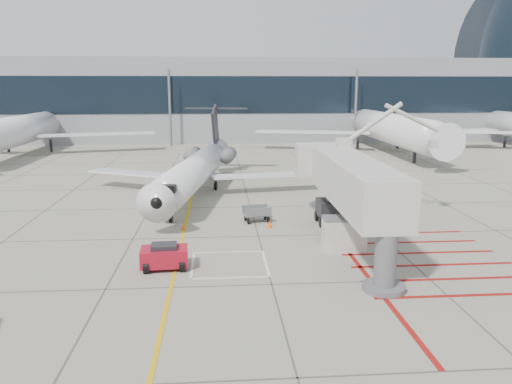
{
  "coord_description": "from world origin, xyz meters",
  "views": [
    {
      "loc": [
        -2.52,
        -26.79,
        9.56
      ],
      "look_at": [
        0.0,
        6.0,
        2.5
      ],
      "focal_mm": 35.0,
      "sensor_mm": 36.0,
      "label": 1
    }
  ],
  "objects": [
    {
      "name": "pushback_tug",
      "position": [
        -5.45,
        -1.38,
        0.72
      ],
      "size": [
        2.55,
        1.69,
        1.44
      ],
      "primitive_type": null,
      "rotation": [
        0.0,
        0.0,
        0.06
      ],
      "color": "#AA1023",
      "rests_on": "ground_plane"
    },
    {
      "name": "bg_aircraft_c",
      "position": [
        22.04,
        46.0,
        6.28
      ],
      "size": [
        37.7,
        41.89,
        12.57
      ],
      "primitive_type": null,
      "color": "silver",
      "rests_on": "ground_plane"
    },
    {
      "name": "baggage_cart",
      "position": [
        0.17,
        7.51,
        0.59
      ],
      "size": [
        2.05,
        1.49,
        1.18
      ],
      "primitive_type": null,
      "rotation": [
        0.0,
        0.0,
        0.18
      ],
      "color": "slate",
      "rests_on": "ground_plane"
    },
    {
      "name": "cone_side",
      "position": [
        0.91,
        5.95,
        0.25
      ],
      "size": [
        0.37,
        0.37,
        0.51
      ],
      "primitive_type": "cone",
      "color": "#F8580D",
      "rests_on": "ground_plane"
    },
    {
      "name": "regional_jet",
      "position": [
        -4.89,
        14.32,
        3.68
      ],
      "size": [
        26.43,
        31.24,
        7.35
      ],
      "primitive_type": null,
      "rotation": [
        0.0,
        0.0,
        -0.16
      ],
      "color": "white",
      "rests_on": "ground_plane"
    },
    {
      "name": "bg_aircraft_b",
      "position": [
        -29.9,
        46.0,
        6.05
      ],
      "size": [
        36.28,
        40.31,
        12.09
      ],
      "primitive_type": null,
      "color": "silver",
      "rests_on": "ground_plane"
    },
    {
      "name": "ground_plane",
      "position": [
        0.0,
        0.0,
        0.0
      ],
      "size": [
        260.0,
        260.0,
        0.0
      ],
      "primitive_type": "plane",
      "color": "gray",
      "rests_on": "ground"
    },
    {
      "name": "ground_power_unit",
      "position": [
        4.82,
        0.96,
        0.98
      ],
      "size": [
        2.55,
        1.58,
        1.96
      ],
      "primitive_type": null,
      "rotation": [
        0.0,
        0.0,
        -0.06
      ],
      "color": "beige",
      "rests_on": "ground_plane"
    },
    {
      "name": "jet_bridge",
      "position": [
        5.35,
        0.97,
        3.55
      ],
      "size": [
        8.67,
        17.86,
        7.09
      ],
      "primitive_type": null,
      "rotation": [
        0.0,
        0.0,
        -0.02
      ],
      "color": "beige",
      "rests_on": "ground_plane"
    },
    {
      "name": "cone_nose",
      "position": [
        -4.95,
        5.83,
        0.22
      ],
      "size": [
        0.31,
        0.31,
        0.44
      ],
      "primitive_type": "cone",
      "color": "#E94F0C",
      "rests_on": "ground_plane"
    },
    {
      "name": "terminal_building",
      "position": [
        10.0,
        70.0,
        7.0
      ],
      "size": [
        180.0,
        28.0,
        14.0
      ],
      "primitive_type": "cube",
      "color": "gray",
      "rests_on": "ground_plane"
    },
    {
      "name": "terminal_glass_band",
      "position": [
        10.0,
        55.95,
        8.0
      ],
      "size": [
        180.0,
        0.1,
        6.0
      ],
      "primitive_type": "cube",
      "color": "black",
      "rests_on": "ground_plane"
    }
  ]
}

